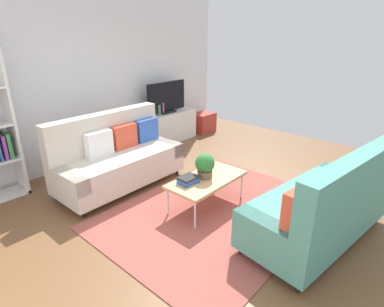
{
  "coord_description": "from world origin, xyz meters",
  "views": [
    {
      "loc": [
        -2.89,
        -2.18,
        2.21
      ],
      "look_at": [
        0.1,
        0.48,
        0.65
      ],
      "focal_mm": 29.09,
      "sensor_mm": 36.0,
      "label": 1
    }
  ],
  "objects_px": {
    "couch_beige": "(117,157)",
    "tv": "(167,98)",
    "table_book_0": "(188,182)",
    "coffee_table": "(207,180)",
    "storage_trunk": "(203,122)",
    "couch_green": "(323,206)",
    "tv_console": "(167,127)",
    "vase_0": "(143,114)",
    "bottle_0": "(159,110)",
    "vase_1": "(150,112)",
    "potted_plant": "(205,165)",
    "bottle_1": "(163,108)"
  },
  "relations": [
    {
      "from": "couch_beige",
      "to": "bottle_0",
      "type": "distance_m",
      "value": 1.91
    },
    {
      "from": "storage_trunk",
      "to": "bottle_0",
      "type": "distance_m",
      "value": 1.44
    },
    {
      "from": "bottle_0",
      "to": "bottle_1",
      "type": "xyz_separation_m",
      "value": [
        0.11,
        0.0,
        0.01
      ]
    },
    {
      "from": "coffee_table",
      "to": "tv",
      "type": "xyz_separation_m",
      "value": [
        1.53,
        2.31,
        0.56
      ]
    },
    {
      "from": "couch_beige",
      "to": "tv",
      "type": "distance_m",
      "value": 2.17
    },
    {
      "from": "couch_green",
      "to": "vase_1",
      "type": "relative_size",
      "value": 11.67
    },
    {
      "from": "couch_green",
      "to": "bottle_0",
      "type": "height_order",
      "value": "couch_green"
    },
    {
      "from": "tv_console",
      "to": "table_book_0",
      "type": "relative_size",
      "value": 5.83
    },
    {
      "from": "couch_green",
      "to": "bottle_0",
      "type": "bearing_deg",
      "value": 82.27
    },
    {
      "from": "potted_plant",
      "to": "table_book_0",
      "type": "height_order",
      "value": "potted_plant"
    },
    {
      "from": "couch_green",
      "to": "bottle_1",
      "type": "xyz_separation_m",
      "value": [
        1.12,
        3.71,
        0.32
      ]
    },
    {
      "from": "couch_beige",
      "to": "tv",
      "type": "xyz_separation_m",
      "value": [
        1.91,
        0.89,
        0.5
      ]
    },
    {
      "from": "couch_beige",
      "to": "couch_green",
      "type": "height_order",
      "value": "same"
    },
    {
      "from": "couch_green",
      "to": "tv_console",
      "type": "bearing_deg",
      "value": 79.14
    },
    {
      "from": "tv_console",
      "to": "vase_0",
      "type": "bearing_deg",
      "value": 175.07
    },
    {
      "from": "couch_green",
      "to": "table_book_0",
      "type": "bearing_deg",
      "value": 117.29
    },
    {
      "from": "coffee_table",
      "to": "tv_console",
      "type": "relative_size",
      "value": 0.79
    },
    {
      "from": "coffee_table",
      "to": "bottle_0",
      "type": "xyz_separation_m",
      "value": [
        1.29,
        2.29,
        0.35
      ]
    },
    {
      "from": "potted_plant",
      "to": "bottle_0",
      "type": "bearing_deg",
      "value": 60.28
    },
    {
      "from": "vase_0",
      "to": "table_book_0",
      "type": "bearing_deg",
      "value": -117.85
    },
    {
      "from": "couch_beige",
      "to": "potted_plant",
      "type": "relative_size",
      "value": 5.74
    },
    {
      "from": "tv_console",
      "to": "storage_trunk",
      "type": "bearing_deg",
      "value": -5.19
    },
    {
      "from": "table_book_0",
      "to": "coffee_table",
      "type": "bearing_deg",
      "value": -19.23
    },
    {
      "from": "bottle_0",
      "to": "table_book_0",
      "type": "bearing_deg",
      "value": -125.26
    },
    {
      "from": "storage_trunk",
      "to": "bottle_0",
      "type": "bearing_deg",
      "value": 177.43
    },
    {
      "from": "couch_green",
      "to": "storage_trunk",
      "type": "relative_size",
      "value": 3.83
    },
    {
      "from": "tv_console",
      "to": "bottle_1",
      "type": "relative_size",
      "value": 5.89
    },
    {
      "from": "table_book_0",
      "to": "couch_green",
      "type": "bearing_deg",
      "value": -70.26
    },
    {
      "from": "couch_green",
      "to": "tv",
      "type": "height_order",
      "value": "tv"
    },
    {
      "from": "couch_green",
      "to": "storage_trunk",
      "type": "height_order",
      "value": "couch_green"
    },
    {
      "from": "tv_console",
      "to": "potted_plant",
      "type": "height_order",
      "value": "potted_plant"
    },
    {
      "from": "vase_0",
      "to": "bottle_0",
      "type": "bearing_deg",
      "value": -14.61
    },
    {
      "from": "tv_console",
      "to": "table_book_0",
      "type": "distance_m",
      "value": 2.87
    },
    {
      "from": "coffee_table",
      "to": "vase_1",
      "type": "xyz_separation_m",
      "value": [
        1.13,
        2.38,
        0.33
      ]
    },
    {
      "from": "couch_beige",
      "to": "potted_plant",
      "type": "xyz_separation_m",
      "value": [
        0.39,
        -1.38,
        0.14
      ]
    },
    {
      "from": "tv_console",
      "to": "storage_trunk",
      "type": "distance_m",
      "value": 1.11
    },
    {
      "from": "bottle_1",
      "to": "bottle_0",
      "type": "bearing_deg",
      "value": 180.0
    },
    {
      "from": "bottle_1",
      "to": "table_book_0",
      "type": "bearing_deg",
      "value": -127.08
    },
    {
      "from": "coffee_table",
      "to": "vase_0",
      "type": "height_order",
      "value": "vase_0"
    },
    {
      "from": "bottle_0",
      "to": "tv",
      "type": "bearing_deg",
      "value": 4.87
    },
    {
      "from": "vase_0",
      "to": "bottle_1",
      "type": "bearing_deg",
      "value": -11.23
    },
    {
      "from": "tv_console",
      "to": "table_book_0",
      "type": "height_order",
      "value": "tv_console"
    },
    {
      "from": "couch_green",
      "to": "coffee_table",
      "type": "height_order",
      "value": "couch_green"
    },
    {
      "from": "couch_green",
      "to": "potted_plant",
      "type": "xyz_separation_m",
      "value": [
        -0.27,
        1.46,
        0.15
      ]
    },
    {
      "from": "potted_plant",
      "to": "vase_1",
      "type": "distance_m",
      "value": 2.6
    },
    {
      "from": "vase_0",
      "to": "vase_1",
      "type": "relative_size",
      "value": 0.78
    },
    {
      "from": "storage_trunk",
      "to": "couch_green",
      "type": "bearing_deg",
      "value": -122.75
    },
    {
      "from": "potted_plant",
      "to": "table_book_0",
      "type": "bearing_deg",
      "value": 168.72
    },
    {
      "from": "bottle_1",
      "to": "vase_1",
      "type": "bearing_deg",
      "value": 161.58
    },
    {
      "from": "coffee_table",
      "to": "tv",
      "type": "height_order",
      "value": "tv"
    }
  ]
}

